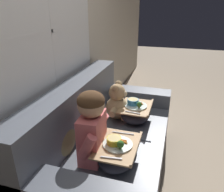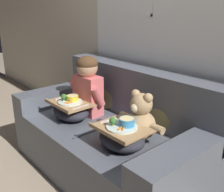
{
  "view_description": "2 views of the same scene",
  "coord_description": "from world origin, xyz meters",
  "px_view_note": "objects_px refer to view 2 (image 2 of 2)",
  "views": [
    {
      "loc": [
        -1.59,
        -0.49,
        1.54
      ],
      "look_at": [
        0.15,
        0.04,
        0.77
      ],
      "focal_mm": 35.0,
      "sensor_mm": 36.0,
      "label": 1
    },
    {
      "loc": [
        1.55,
        -1.29,
        1.41
      ],
      "look_at": [
        0.02,
        0.03,
        0.71
      ],
      "focal_mm": 42.0,
      "sensor_mm": 36.0,
      "label": 2
    }
  ],
  "objects_px": {
    "teddy_bear": "(140,120)",
    "lap_tray_child": "(71,110)",
    "child_figure": "(88,83)",
    "lap_tray_teddy": "(122,136)",
    "couch": "(113,137)",
    "throw_pillow_behind_child": "(108,92)",
    "throw_pillow_behind_teddy": "(161,112)"
  },
  "relations": [
    {
      "from": "child_figure",
      "to": "lap_tray_teddy",
      "type": "distance_m",
      "value": 0.73
    },
    {
      "from": "child_figure",
      "to": "lap_tray_teddy",
      "type": "height_order",
      "value": "child_figure"
    },
    {
      "from": "teddy_bear",
      "to": "couch",
      "type": "bearing_deg",
      "value": 175.95
    },
    {
      "from": "couch",
      "to": "child_figure",
      "type": "distance_m",
      "value": 0.54
    },
    {
      "from": "throw_pillow_behind_child",
      "to": "throw_pillow_behind_teddy",
      "type": "distance_m",
      "value": 0.67
    },
    {
      "from": "throw_pillow_behind_teddy",
      "to": "child_figure",
      "type": "height_order",
      "value": "child_figure"
    },
    {
      "from": "throw_pillow_behind_teddy",
      "to": "lap_tray_teddy",
      "type": "height_order",
      "value": "throw_pillow_behind_teddy"
    },
    {
      "from": "throw_pillow_behind_child",
      "to": "lap_tray_child",
      "type": "bearing_deg",
      "value": -90.07
    },
    {
      "from": "child_figure",
      "to": "couch",
      "type": "bearing_deg",
      "value": 3.32
    },
    {
      "from": "throw_pillow_behind_child",
      "to": "throw_pillow_behind_teddy",
      "type": "height_order",
      "value": "throw_pillow_behind_child"
    },
    {
      "from": "teddy_bear",
      "to": "lap_tray_child",
      "type": "distance_m",
      "value": 0.7
    },
    {
      "from": "teddy_bear",
      "to": "lap_tray_child",
      "type": "height_order",
      "value": "teddy_bear"
    },
    {
      "from": "throw_pillow_behind_teddy",
      "to": "teddy_bear",
      "type": "xyz_separation_m",
      "value": [
        0.0,
        -0.24,
        0.0
      ]
    },
    {
      "from": "child_figure",
      "to": "throw_pillow_behind_teddy",
      "type": "bearing_deg",
      "value": 19.64
    },
    {
      "from": "teddy_bear",
      "to": "lap_tray_teddy",
      "type": "bearing_deg",
      "value": -90.01
    },
    {
      "from": "couch",
      "to": "throw_pillow_behind_teddy",
      "type": "relative_size",
      "value": 5.17
    },
    {
      "from": "throw_pillow_behind_teddy",
      "to": "lap_tray_child",
      "type": "height_order",
      "value": "throw_pillow_behind_teddy"
    },
    {
      "from": "couch",
      "to": "lap_tray_child",
      "type": "bearing_deg",
      "value": -147.61
    },
    {
      "from": "child_figure",
      "to": "lap_tray_child",
      "type": "height_order",
      "value": "child_figure"
    },
    {
      "from": "child_figure",
      "to": "lap_tray_child",
      "type": "relative_size",
      "value": 1.37
    },
    {
      "from": "throw_pillow_behind_teddy",
      "to": "teddy_bear",
      "type": "bearing_deg",
      "value": -89.96
    },
    {
      "from": "child_figure",
      "to": "teddy_bear",
      "type": "distance_m",
      "value": 0.68
    },
    {
      "from": "couch",
      "to": "lap_tray_child",
      "type": "height_order",
      "value": "couch"
    },
    {
      "from": "lap_tray_child",
      "to": "teddy_bear",
      "type": "bearing_deg",
      "value": 15.74
    },
    {
      "from": "throw_pillow_behind_child",
      "to": "lap_tray_teddy",
      "type": "bearing_deg",
      "value": -32.8
    },
    {
      "from": "lap_tray_teddy",
      "to": "lap_tray_child",
      "type": "bearing_deg",
      "value": -179.95
    },
    {
      "from": "throw_pillow_behind_child",
      "to": "child_figure",
      "type": "bearing_deg",
      "value": -89.98
    },
    {
      "from": "throw_pillow_behind_child",
      "to": "child_figure",
      "type": "height_order",
      "value": "child_figure"
    },
    {
      "from": "couch",
      "to": "teddy_bear",
      "type": "distance_m",
      "value": 0.44
    },
    {
      "from": "teddy_bear",
      "to": "lap_tray_child",
      "type": "relative_size",
      "value": 1.03
    },
    {
      "from": "couch",
      "to": "lap_tray_teddy",
      "type": "bearing_deg",
      "value": -32.35
    },
    {
      "from": "lap_tray_child",
      "to": "lap_tray_teddy",
      "type": "xyz_separation_m",
      "value": [
        0.67,
        0.0,
        0.0
      ]
    }
  ]
}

